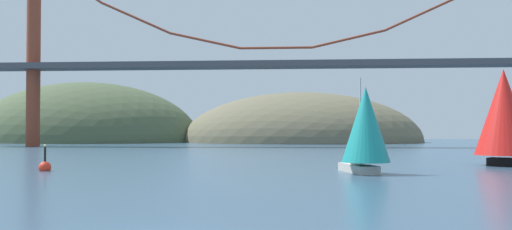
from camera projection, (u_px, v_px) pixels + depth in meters
name	position (u px, v px, depth m)	size (l,w,h in m)	color
headland_center	(301.00, 142.00, 153.91)	(64.80, 44.00, 26.89)	#6B664C
headland_left	(85.00, 142.00, 158.64)	(64.29, 44.00, 33.06)	#4C5B3D
suspension_bridge	(276.00, 58.00, 114.84)	(137.13, 6.00, 39.70)	brown
sailboat_teal_sail	(365.00, 128.00, 47.53)	(4.83, 7.55, 8.16)	#B7B2A8
sailboat_red_spinnaker	(505.00, 114.00, 58.19)	(10.39, 8.46, 11.42)	black
channel_buoy	(45.00, 167.00, 51.03)	(1.10, 1.10, 2.64)	red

